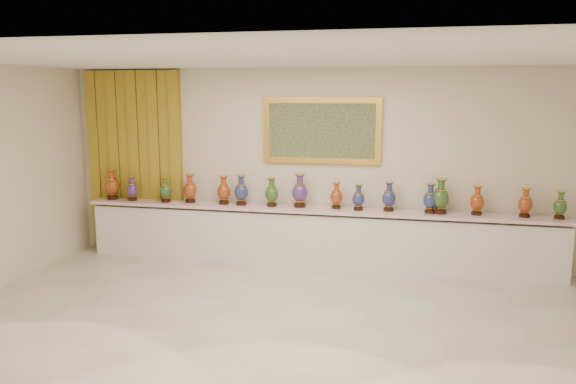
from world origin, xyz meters
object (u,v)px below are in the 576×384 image
Objects in this scene: vase_0 at (112,186)px; counter at (315,237)px; vase_1 at (132,190)px; vase_2 at (166,191)px.

counter is at bearing 0.35° from vase_0.
vase_1 reaches higher than counter.
vase_0 is at bearing 178.04° from vase_2.
vase_1 is 0.58m from vase_2.
vase_0 reaches higher than counter.
vase_0 is 0.38m from vase_1.
counter is 14.64× the size of vase_0.
vase_2 is at bearing -1.96° from vase_0.
vase_2 reaches higher than vase_1.
vase_2 is (0.96, -0.03, -0.04)m from vase_0.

